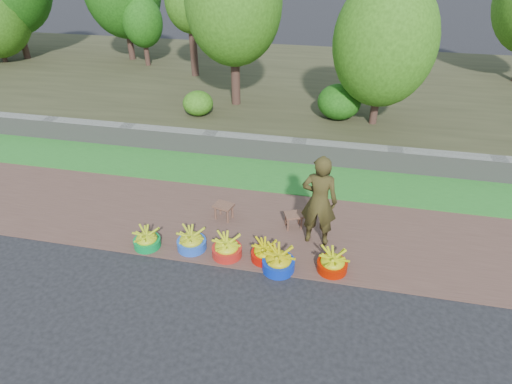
% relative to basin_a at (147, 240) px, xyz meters
% --- Properties ---
extents(ground_plane, '(120.00, 120.00, 0.00)m').
position_rel_basin_a_xyz_m(ground_plane, '(2.23, -0.25, -0.16)').
color(ground_plane, black).
rests_on(ground_plane, ground).
extents(dirt_shoulder, '(80.00, 2.50, 0.02)m').
position_rel_basin_a_xyz_m(dirt_shoulder, '(2.23, 1.00, -0.15)').
color(dirt_shoulder, brown).
rests_on(dirt_shoulder, ground).
extents(grass_verge, '(80.00, 1.50, 0.04)m').
position_rel_basin_a_xyz_m(grass_verge, '(2.23, 3.00, -0.14)').
color(grass_verge, '#287827').
rests_on(grass_verge, ground).
extents(retaining_wall, '(80.00, 0.35, 0.55)m').
position_rel_basin_a_xyz_m(retaining_wall, '(2.23, 3.85, 0.12)').
color(retaining_wall, slate).
rests_on(retaining_wall, ground).
extents(earth_bank, '(80.00, 10.00, 0.50)m').
position_rel_basin_a_xyz_m(earth_bank, '(2.23, 8.75, 0.09)').
color(earth_bank, '#393921').
rests_on(earth_bank, ground).
extents(vegetation, '(36.64, 7.59, 4.66)m').
position_rel_basin_a_xyz_m(vegetation, '(-3.06, 8.44, 2.65)').
color(vegetation, '#3D271F').
rests_on(vegetation, earth_bank).
extents(basin_a, '(0.48, 0.48, 0.36)m').
position_rel_basin_a_xyz_m(basin_a, '(0.00, 0.00, 0.00)').
color(basin_a, '#048435').
rests_on(basin_a, ground).
extents(basin_b, '(0.52, 0.52, 0.39)m').
position_rel_basin_a_xyz_m(basin_b, '(0.80, 0.11, 0.01)').
color(basin_b, blue).
rests_on(basin_b, ground).
extents(basin_c, '(0.52, 0.52, 0.39)m').
position_rel_basin_a_xyz_m(basin_c, '(1.46, 0.06, 0.02)').
color(basin_c, '#AF1D16').
rests_on(basin_c, ground).
extents(basin_d, '(0.47, 0.47, 0.35)m').
position_rel_basin_a_xyz_m(basin_d, '(2.12, 0.09, -0.00)').
color(basin_d, '#AB0D04').
rests_on(basin_d, ground).
extents(basin_e, '(0.55, 0.55, 0.41)m').
position_rel_basin_a_xyz_m(basin_e, '(2.39, -0.10, 0.02)').
color(basin_e, '#0929A8').
rests_on(basin_e, ground).
extents(basin_f, '(0.51, 0.51, 0.38)m').
position_rel_basin_a_xyz_m(basin_f, '(3.27, 0.05, 0.01)').
color(basin_f, '#A51400').
rests_on(basin_f, ground).
extents(stool_left, '(0.42, 0.36, 0.32)m').
position_rel_basin_a_xyz_m(stool_left, '(1.11, 1.12, 0.11)').
color(stool_left, brown).
rests_on(stool_left, dirt_shoulder).
extents(stool_right, '(0.41, 0.37, 0.30)m').
position_rel_basin_a_xyz_m(stool_right, '(2.49, 1.11, 0.10)').
color(stool_right, brown).
rests_on(stool_right, dirt_shoulder).
extents(vendor_woman, '(0.66, 0.47, 1.73)m').
position_rel_basin_a_xyz_m(vendor_woman, '(2.94, 0.77, 0.73)').
color(vendor_woman, black).
rests_on(vendor_woman, dirt_shoulder).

